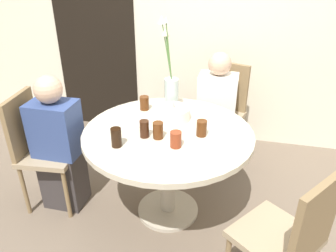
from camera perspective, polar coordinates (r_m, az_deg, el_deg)
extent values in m
plane|color=#6B5B4C|center=(2.72, 0.00, -14.51)|extent=(16.00, 16.00, 0.00)
cube|color=beige|center=(3.38, 5.55, 18.61)|extent=(8.00, 0.05, 2.60)
cube|color=black|center=(3.73, -12.58, 14.64)|extent=(0.90, 0.01, 2.05)
cylinder|color=beige|center=(2.31, 0.00, -1.32)|extent=(1.20, 1.20, 0.04)
cylinder|color=#B7AD99|center=(2.50, 0.00, -8.37)|extent=(0.11, 0.11, 0.66)
cylinder|color=#B7AD99|center=(2.71, 0.00, -14.28)|extent=(0.48, 0.48, 0.03)
cube|color=#9E896B|center=(3.15, 8.88, 1.60)|extent=(0.51, 0.51, 0.04)
cube|color=olive|center=(3.21, 10.54, 6.82)|extent=(0.37, 0.16, 0.46)
cylinder|color=olive|center=(3.19, 4.55, -2.67)|extent=(0.03, 0.03, 0.44)
cylinder|color=olive|center=(3.08, 10.17, -4.34)|extent=(0.03, 0.03, 0.44)
cylinder|color=olive|center=(3.46, 7.18, -0.23)|extent=(0.03, 0.03, 0.44)
cylinder|color=olive|center=(3.36, 12.42, -1.67)|extent=(0.03, 0.03, 0.44)
cube|color=#9E896B|center=(2.70, -19.82, -4.64)|extent=(0.44, 0.44, 0.04)
cube|color=olive|center=(2.67, -24.15, 0.31)|extent=(0.07, 0.38, 0.46)
cylinder|color=olive|center=(2.64, -17.23, -11.33)|extent=(0.03, 0.03, 0.44)
cylinder|color=olive|center=(2.89, -14.58, -7.20)|extent=(0.03, 0.03, 0.44)
cylinder|color=olive|center=(2.79, -23.70, -10.26)|extent=(0.03, 0.03, 0.44)
cylinder|color=olive|center=(3.03, -20.61, -6.46)|extent=(0.03, 0.03, 0.44)
cube|color=#9E896B|center=(1.98, 18.08, -17.90)|extent=(0.56, 0.56, 0.04)
cube|color=olive|center=(1.76, 24.30, -14.92)|extent=(0.26, 0.32, 0.46)
cylinder|color=olive|center=(2.31, 16.05, -17.85)|extent=(0.03, 0.03, 0.44)
cylinder|color=white|center=(2.44, 1.11, 2.19)|extent=(0.24, 0.24, 0.10)
cylinder|color=#E54C4C|center=(2.41, 1.13, 3.70)|extent=(0.01, 0.01, 0.04)
cylinder|color=#B2C6C1|center=(2.61, 0.61, 5.71)|extent=(0.11, 0.11, 0.24)
cylinder|color=#4C7538|center=(2.57, -0.25, 13.15)|extent=(0.11, 0.12, 0.43)
cone|color=silver|center=(2.59, -1.14, 18.06)|extent=(0.06, 0.06, 0.06)
cylinder|color=#4C7538|center=(2.53, 0.14, 13.04)|extent=(0.06, 0.06, 0.44)
cone|color=silver|center=(2.52, -0.37, 18.00)|extent=(0.04, 0.04, 0.04)
cylinder|color=#4C7538|center=(2.56, 0.08, 12.15)|extent=(0.07, 0.08, 0.35)
cone|color=silver|center=(2.55, -0.48, 16.14)|extent=(0.05, 0.05, 0.06)
cylinder|color=#4C7538|center=(2.57, 0.16, 12.08)|extent=(0.07, 0.09, 0.34)
cone|color=silver|center=(2.57, -0.31, 15.96)|extent=(0.05, 0.05, 0.05)
cylinder|color=silver|center=(2.43, -5.19, 0.90)|extent=(0.20, 0.20, 0.01)
cylinder|color=maroon|center=(2.09, 1.37, -2.34)|extent=(0.07, 0.07, 0.11)
cylinder|color=#51280F|center=(2.60, -4.14, 4.01)|extent=(0.07, 0.07, 0.11)
cylinder|color=black|center=(2.12, -9.00, -1.97)|extent=(0.07, 0.07, 0.13)
cylinder|color=#51280F|center=(2.23, 5.87, -0.38)|extent=(0.07, 0.07, 0.11)
cylinder|color=#33190C|center=(2.20, -4.14, -0.49)|extent=(0.06, 0.06, 0.12)
cylinder|color=#51280F|center=(2.19, -1.74, -0.76)|extent=(0.07, 0.07, 0.11)
cube|color=#383333|center=(3.19, 8.02, -2.47)|extent=(0.31, 0.24, 0.48)
cube|color=white|center=(2.99, 8.58, 4.98)|extent=(0.34, 0.24, 0.42)
sphere|color=#D1A889|center=(2.89, 9.01, 10.66)|extent=(0.20, 0.20, 0.20)
cube|color=#383333|center=(2.79, -17.61, -8.61)|extent=(0.31, 0.24, 0.48)
cube|color=#33477F|center=(2.56, -19.04, -0.45)|extent=(0.34, 0.24, 0.42)
sphere|color=#D1A889|center=(2.43, -20.15, 5.99)|extent=(0.20, 0.20, 0.20)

